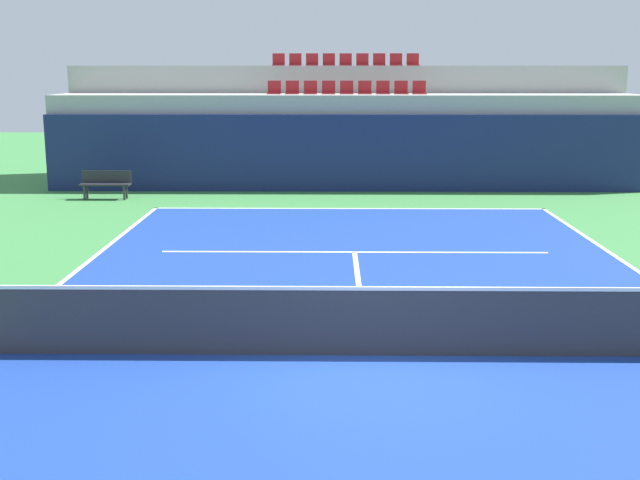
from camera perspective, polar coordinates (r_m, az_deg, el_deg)
ground_plane at (r=11.28m, az=3.34°, el=-8.09°), size 80.00×80.00×0.00m
court_surface at (r=11.28m, az=3.34°, el=-8.07°), size 11.00×24.00×0.01m
baseline_far at (r=22.87m, az=2.05°, el=2.21°), size 11.00×0.10×0.00m
service_line_far at (r=17.43m, az=2.43°, el=-0.85°), size 8.26×0.10×0.00m
centre_service_line at (r=14.33m, az=2.79°, el=-3.67°), size 0.10×6.40×0.00m
back_wall at (r=26.12m, az=1.91°, el=6.09°), size 19.25×0.30×2.44m
stands_tier_lower at (r=27.43m, az=1.86°, el=6.99°), size 19.25×2.40×3.03m
stands_tier_upper at (r=29.79m, az=1.78°, el=8.28°), size 19.25×2.40×3.96m
seating_row_lower at (r=27.44m, az=1.88°, el=10.43°), size 5.26×0.44×0.44m
seating_row_upper at (r=29.83m, az=1.81°, el=12.33°), size 5.26×0.44×0.44m
tennis_net at (r=11.12m, az=3.37°, el=-5.63°), size 11.08×0.08×1.07m
player_bench at (r=25.43m, az=-14.77°, el=3.93°), size 1.50×0.40×0.85m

